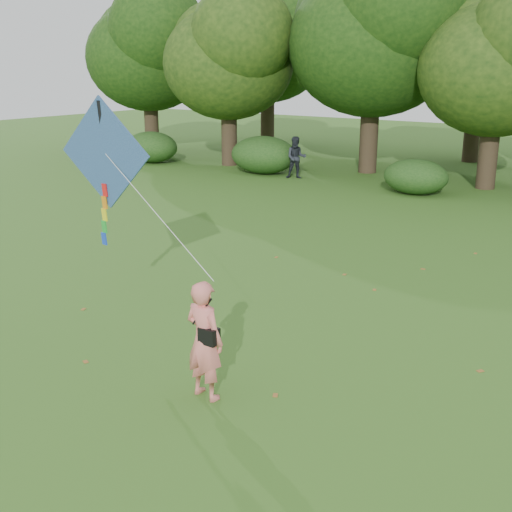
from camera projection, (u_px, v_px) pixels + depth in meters
The scene contains 7 objects.
ground at pixel (254, 383), 10.71m from camera, with size 100.00×100.00×0.00m, color #265114.
man_kite_flyer at pixel (205, 340), 10.03m from camera, with size 0.71×0.47×1.95m, color #EA766E.
bystander_left at pixel (296, 158), 29.62m from camera, with size 0.94×0.73×1.93m, color #21252D.
crossbody_bag at pixel (209, 335), 9.90m from camera, with size 0.43×0.20×0.74m.
flying_kite at pixel (105, 156), 12.66m from camera, with size 5.15×1.82×3.04m.
shrub_band at pixel (502, 179), 24.66m from camera, with size 39.15×3.22×1.88m.
fallen_leaves at pixel (355, 301), 14.42m from camera, with size 10.58×11.04×0.01m.
Camera 1 is at (5.56, -7.88, 5.12)m, focal length 45.00 mm.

